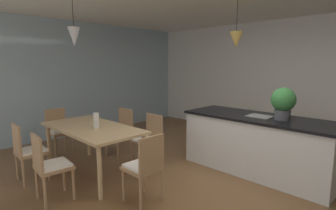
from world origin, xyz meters
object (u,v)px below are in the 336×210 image
(chair_far_right, at_px, (149,139))
(vase_on_dining_table, at_px, (96,121))
(chair_window_end, at_px, (59,130))
(kitchen_island, at_px, (257,143))
(chair_kitchen_end, at_px, (145,166))
(chair_near_left, at_px, (28,150))
(chair_near_right, at_px, (50,165))
(dining_table, at_px, (92,131))
(potted_plant_on_island, at_px, (283,102))
(chair_far_left, at_px, (121,130))

(chair_far_right, distance_m, vase_on_dining_table, 0.94)
(chair_far_right, distance_m, chair_window_end, 1.84)
(vase_on_dining_table, bearing_deg, chair_far_right, 73.11)
(kitchen_island, bearing_deg, chair_far_right, -142.56)
(chair_kitchen_end, height_order, chair_near_left, same)
(chair_near_left, relative_size, vase_on_dining_table, 3.76)
(chair_near_right, relative_size, kitchen_island, 0.37)
(dining_table, distance_m, chair_window_end, 1.27)
(dining_table, height_order, chair_window_end, chair_window_end)
(dining_table, bearing_deg, kitchen_island, 46.35)
(dining_table, relative_size, chair_far_right, 2.04)
(chair_kitchen_end, relative_size, potted_plant_on_island, 1.84)
(chair_far_right, xyz_separation_m, kitchen_island, (1.40, 1.07, -0.01))
(chair_near_left, distance_m, kitchen_island, 3.48)
(chair_kitchen_end, relative_size, kitchen_island, 0.37)
(chair_far_right, xyz_separation_m, potted_plant_on_island, (1.75, 1.07, 0.69))
(chair_kitchen_end, distance_m, chair_near_right, 1.18)
(chair_near_right, relative_size, chair_far_right, 1.00)
(chair_near_right, height_order, potted_plant_on_island, potted_plant_on_island)
(chair_far_left, bearing_deg, chair_near_left, -89.94)
(chair_window_end, bearing_deg, kitchen_island, 31.67)
(chair_kitchen_end, xyz_separation_m, chair_far_left, (-1.66, 0.81, 0.00))
(chair_window_end, distance_m, potted_plant_on_island, 3.95)
(chair_far_left, bearing_deg, vase_on_dining_table, -56.03)
(chair_near_right, xyz_separation_m, kitchen_island, (1.40, 2.69, -0.01))
(chair_kitchen_end, bearing_deg, chair_far_left, 153.91)
(potted_plant_on_island, xyz_separation_m, vase_on_dining_table, (-2.00, -1.89, -0.29))
(chair_far_left, xyz_separation_m, kitchen_island, (2.20, 1.07, -0.01))
(chair_kitchen_end, bearing_deg, chair_near_right, -136.69)
(chair_far_right, height_order, potted_plant_on_island, potted_plant_on_island)
(potted_plant_on_island, bearing_deg, kitchen_island, 180.00)
(chair_window_end, bearing_deg, potted_plant_on_island, 28.92)
(potted_plant_on_island, bearing_deg, chair_near_left, -133.45)
(dining_table, relative_size, chair_kitchen_end, 2.04)
(chair_far_right, bearing_deg, chair_window_end, -153.82)
(chair_far_left, height_order, potted_plant_on_island, potted_plant_on_island)
(potted_plant_on_island, bearing_deg, dining_table, -138.82)
(kitchen_island, relative_size, potted_plant_on_island, 4.93)
(chair_near_right, relative_size, vase_on_dining_table, 3.76)
(dining_table, distance_m, chair_far_left, 0.93)
(chair_far_left, distance_m, chair_window_end, 1.18)
(chair_far_right, height_order, vase_on_dining_table, vase_on_dining_table)
(chair_far_left, height_order, kitchen_island, kitchen_island)
(chair_window_end, xyz_separation_m, potted_plant_on_island, (3.41, 1.88, 0.69))
(chair_far_left, relative_size, chair_near_left, 1.00)
(chair_window_end, xyz_separation_m, vase_on_dining_table, (1.40, -0.01, 0.40))
(chair_kitchen_end, distance_m, chair_near_left, 1.85)
(chair_far_left, distance_m, kitchen_island, 2.44)
(dining_table, xyz_separation_m, chair_far_left, (-0.40, 0.81, -0.21))
(kitchen_island, xyz_separation_m, potted_plant_on_island, (0.36, 0.00, 0.70))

